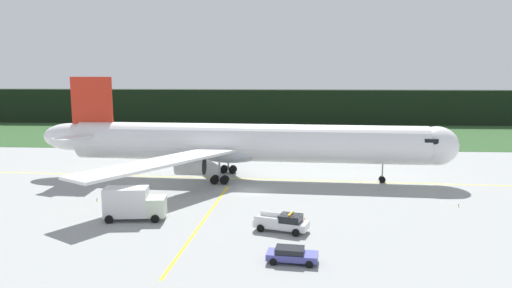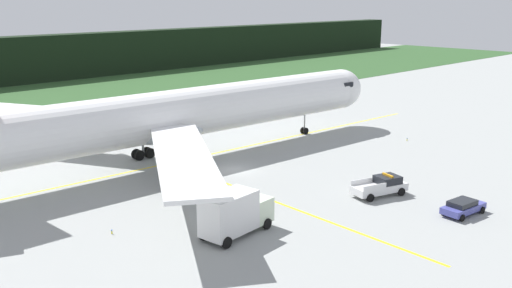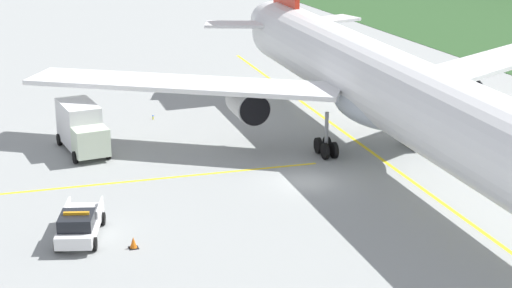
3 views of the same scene
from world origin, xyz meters
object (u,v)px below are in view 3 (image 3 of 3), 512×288
at_px(ops_pickup_truck, 79,224).
at_px(catering_truck, 81,127).
at_px(airliner, 391,91).
at_px(apron_cone, 133,243).

distance_m(ops_pickup_truck, catering_truck, 16.41).
relative_size(ops_pickup_truck, catering_truck, 0.86).
bearing_deg(ops_pickup_truck, catering_truck, 170.53).
bearing_deg(airliner, ops_pickup_truck, -75.41).
relative_size(airliner, apron_cone, 93.47).
distance_m(airliner, ops_pickup_truck, 23.87).
height_order(ops_pickup_truck, apron_cone, ops_pickup_truck).
relative_size(airliner, catering_truck, 9.22).
xyz_separation_m(ops_pickup_truck, apron_cone, (2.25, 2.57, -0.58)).
bearing_deg(apron_cone, catering_truck, 179.60).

